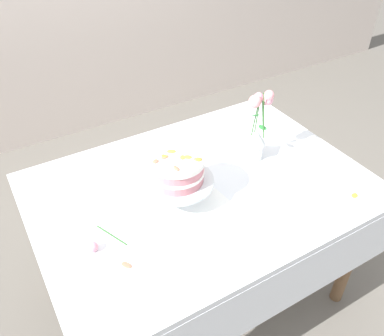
{
  "coord_description": "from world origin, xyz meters",
  "views": [
    {
      "loc": [
        -0.69,
        -1.1,
        1.85
      ],
      "look_at": [
        -0.05,
        -0.01,
        0.86
      ],
      "focal_mm": 37.74,
      "sensor_mm": 36.0,
      "label": 1
    }
  ],
  "objects_px": {
    "layer_cake": "(177,168)",
    "fallen_rose": "(94,246)",
    "flower_vase": "(257,130)",
    "dining_table": "(205,206)",
    "cake_stand": "(177,183)"
  },
  "relations": [
    {
      "from": "layer_cake",
      "to": "fallen_rose",
      "type": "relative_size",
      "value": 1.48
    },
    {
      "from": "flower_vase",
      "to": "fallen_rose",
      "type": "distance_m",
      "value": 0.85
    },
    {
      "from": "dining_table",
      "to": "fallen_rose",
      "type": "height_order",
      "value": "fallen_rose"
    },
    {
      "from": "fallen_rose",
      "to": "cake_stand",
      "type": "bearing_deg",
      "value": 12.63
    },
    {
      "from": "flower_vase",
      "to": "fallen_rose",
      "type": "xyz_separation_m",
      "value": [
        -0.83,
        -0.15,
        -0.14
      ]
    },
    {
      "from": "dining_table",
      "to": "layer_cake",
      "type": "distance_m",
      "value": 0.28
    },
    {
      "from": "dining_table",
      "to": "flower_vase",
      "type": "distance_m",
      "value": 0.41
    },
    {
      "from": "cake_stand",
      "to": "dining_table",
      "type": "bearing_deg",
      "value": -5.34
    },
    {
      "from": "cake_stand",
      "to": "flower_vase",
      "type": "bearing_deg",
      "value": 8.25
    },
    {
      "from": "dining_table",
      "to": "layer_cake",
      "type": "height_order",
      "value": "layer_cake"
    },
    {
      "from": "flower_vase",
      "to": "fallen_rose",
      "type": "bearing_deg",
      "value": -169.68
    },
    {
      "from": "layer_cake",
      "to": "flower_vase",
      "type": "height_order",
      "value": "flower_vase"
    },
    {
      "from": "dining_table",
      "to": "flower_vase",
      "type": "height_order",
      "value": "flower_vase"
    },
    {
      "from": "dining_table",
      "to": "flower_vase",
      "type": "bearing_deg",
      "value": 13.38
    },
    {
      "from": "cake_stand",
      "to": "layer_cake",
      "type": "relative_size",
      "value": 1.33
    }
  ]
}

